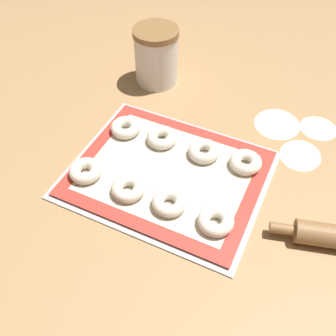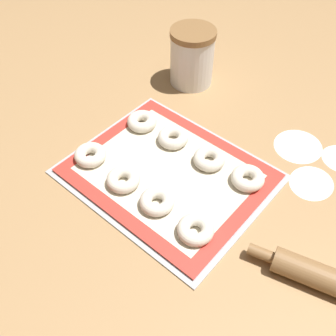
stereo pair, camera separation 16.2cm
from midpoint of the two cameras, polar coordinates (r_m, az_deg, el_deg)
ground_plane at (r=0.93m, az=5.15°, el=-0.85°), size 2.80×2.80×0.00m
baking_tray at (r=0.92m, az=5.03°, el=-1.37°), size 0.45×0.37×0.01m
baking_mat at (r=0.91m, az=5.05°, el=-1.15°), size 0.42×0.34×0.00m
bagel_front_far_left at (r=0.93m, az=-6.44°, el=1.42°), size 0.08×0.08×0.03m
bagel_front_mid_left at (r=0.87m, az=-1.33°, el=-2.23°), size 0.08×0.08×0.03m
bagel_front_mid_right at (r=0.84m, az=3.90°, el=-5.45°), size 0.08×0.08×0.03m
bagel_front_far_right at (r=0.81m, az=9.82°, el=-9.45°), size 0.08×0.08×0.03m
bagel_back_far_left at (r=1.01m, az=0.74°, el=6.37°), size 0.08×0.08×0.03m
bagel_back_mid_left at (r=0.97m, az=5.49°, el=3.98°), size 0.08×0.08×0.03m
bagel_back_mid_right at (r=0.93m, az=10.97°, el=0.84°), size 0.08×0.08×0.03m
bagel_back_far_right at (r=0.91m, az=16.51°, el=-1.94°), size 0.08×0.08×0.03m
flour_canister at (r=1.15m, az=7.66°, el=15.42°), size 0.13×0.13×0.16m
flour_patch_far at (r=1.06m, az=22.61°, el=2.57°), size 0.12×0.12×0.00m
flour_patch_side at (r=0.99m, az=24.62°, el=-2.44°), size 0.10×0.11×0.00m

